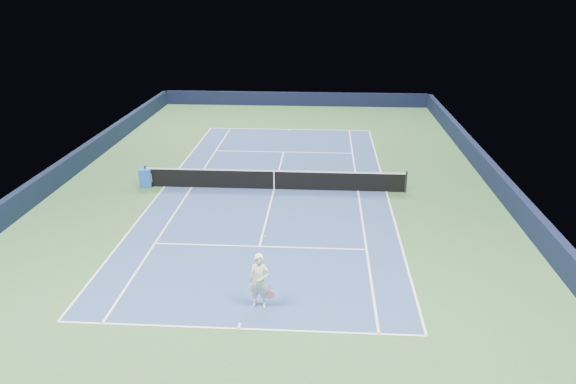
{
  "coord_description": "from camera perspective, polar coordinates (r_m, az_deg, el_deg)",
  "views": [
    {
      "loc": [
        2.38,
        -25.81,
        9.62
      ],
      "look_at": [
        0.88,
        -3.0,
        1.0
      ],
      "focal_mm": 35.0,
      "sensor_mm": 36.0,
      "label": 1
    }
  ],
  "objects": [
    {
      "name": "center_mark_near",
      "position": [
        17.21,
        -4.98,
        -13.38
      ],
      "size": [
        0.08,
        0.3,
        0.0
      ],
      "primitive_type": "cube",
      "color": "white",
      "rests_on": "ground"
    },
    {
      "name": "sideline_singles_left",
      "position": [
        28.29,
        -9.75,
        0.49
      ],
      "size": [
        0.08,
        23.77,
        0.0
      ],
      "primitive_type": "cube",
      "color": "white",
      "rests_on": "ground"
    },
    {
      "name": "wall_right",
      "position": [
        28.63,
        20.7,
        0.81
      ],
      "size": [
        0.35,
        40.0,
        1.1
      ],
      "primitive_type": "cube",
      "color": "#111833",
      "rests_on": "ground"
    },
    {
      "name": "court_surface",
      "position": [
        27.64,
        -1.42,
        0.3
      ],
      "size": [
        10.97,
        23.77,
        0.01
      ],
      "primitive_type": "cube",
      "color": "navy",
      "rests_on": "ground"
    },
    {
      "name": "center_service_line",
      "position": [
        27.64,
        -1.42,
        0.31
      ],
      "size": [
        0.08,
        12.8,
        0.0
      ],
      "primitive_type": "cube",
      "color": "white",
      "rests_on": "ground"
    },
    {
      "name": "service_line_far",
      "position": [
        33.69,
        -0.45,
        4.09
      ],
      "size": [
        8.23,
        0.08,
        0.0
      ],
      "primitive_type": "cube",
      "color": "white",
      "rests_on": "ground"
    },
    {
      "name": "sideline_doubles_left",
      "position": [
        28.64,
        -12.42,
        0.55
      ],
      "size": [
        0.08,
        23.77,
        0.0
      ],
      "primitive_type": "cube",
      "color": "white",
      "rests_on": "ground"
    },
    {
      "name": "wall_left",
      "position": [
        30.38,
        -22.23,
        1.71
      ],
      "size": [
        0.35,
        40.0,
        1.1
      ],
      "primitive_type": "cube",
      "color": "black",
      "rests_on": "ground"
    },
    {
      "name": "center_mark_far",
      "position": [
        38.83,
        0.12,
        6.33
      ],
      "size": [
        0.08,
        0.3,
        0.0
      ],
      "primitive_type": "cube",
      "color": "white",
      "rests_on": "ground"
    },
    {
      "name": "sideline_doubles_right",
      "position": [
        27.71,
        9.95,
        0.05
      ],
      "size": [
        0.08,
        23.77,
        0.0
      ],
      "primitive_type": "cube",
      "color": "white",
      "rests_on": "ground"
    },
    {
      "name": "baseline_far",
      "position": [
        38.97,
        0.14,
        6.38
      ],
      "size": [
        10.97,
        0.08,
        0.0
      ],
      "primitive_type": "cube",
      "color": "white",
      "rests_on": "ground"
    },
    {
      "name": "service_line_near",
      "position": [
        21.79,
        -2.92,
        -5.54
      ],
      "size": [
        8.23,
        0.08,
        0.0
      ],
      "primitive_type": "cube",
      "color": "white",
      "rests_on": "ground"
    },
    {
      "name": "sponsor_cube",
      "position": [
        28.72,
        -14.26,
        1.42
      ],
      "size": [
        0.64,
        0.58,
        0.93
      ],
      "color": "#1D4EB0",
      "rests_on": "ground"
    },
    {
      "name": "sideline_singles_right",
      "position": [
        27.59,
        7.12,
        0.11
      ],
      "size": [
        0.08,
        23.77,
        0.0
      ],
      "primitive_type": "cube",
      "color": "white",
      "rests_on": "ground"
    },
    {
      "name": "ground",
      "position": [
        27.64,
        -1.42,
        0.29
      ],
      "size": [
        40.0,
        40.0,
        0.0
      ],
      "primitive_type": "plane",
      "color": "#2F562E",
      "rests_on": "ground"
    },
    {
      "name": "wall_far",
      "position": [
        46.59,
        0.76,
        9.43
      ],
      "size": [
        22.0,
        0.35,
        1.1
      ],
      "primitive_type": "cube",
      "color": "black",
      "rests_on": "ground"
    },
    {
      "name": "tennis_net",
      "position": [
        27.47,
        -1.43,
        1.28
      ],
      "size": [
        12.9,
        0.1,
        1.07
      ],
      "color": "black",
      "rests_on": "ground"
    },
    {
      "name": "baseline_near",
      "position": [
        17.08,
        -5.06,
        -13.66
      ],
      "size": [
        10.97,
        0.08,
        0.0
      ],
      "primitive_type": "cube",
      "color": "white",
      "rests_on": "ground"
    },
    {
      "name": "tennis_player",
      "position": [
        17.62,
        -2.91,
        -9.01
      ],
      "size": [
        0.84,
        1.3,
        1.98
      ],
      "color": "white",
      "rests_on": "ground"
    }
  ]
}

